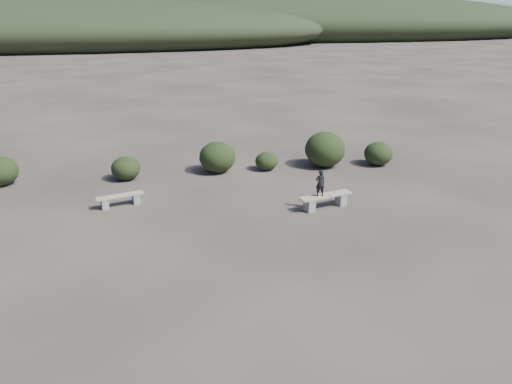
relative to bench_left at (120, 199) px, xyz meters
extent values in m
plane|color=#2C2722|center=(4.48, -5.88, -0.26)|extent=(1200.00, 1200.00, 0.00)
cube|color=slate|center=(-0.54, -0.17, -0.07)|extent=(0.32, 0.38, 0.38)
cube|color=slate|center=(0.54, 0.17, -0.07)|extent=(0.32, 0.38, 0.38)
cube|color=gray|center=(0.00, 0.00, 0.14)|extent=(1.72, 0.84, 0.05)
cube|color=slate|center=(6.57, -1.71, -0.03)|extent=(0.38, 0.45, 0.45)
cube|color=slate|center=(7.86, -1.33, -0.03)|extent=(0.38, 0.45, 0.45)
cube|color=gray|center=(7.22, -1.52, 0.22)|extent=(2.05, 0.96, 0.06)
imported|color=black|center=(6.96, -1.59, 0.72)|extent=(0.36, 0.25, 0.96)
ellipsoid|color=black|center=(0.03, 3.04, 0.23)|extent=(1.19, 1.19, 0.98)
ellipsoid|color=black|center=(3.90, 3.37, 0.41)|extent=(1.57, 1.57, 1.34)
ellipsoid|color=black|center=(6.06, 3.27, 0.14)|extent=(1.00, 1.00, 0.80)
ellipsoid|color=black|center=(8.74, 3.32, 0.53)|extent=(1.80, 1.80, 1.58)
ellipsoid|color=black|center=(11.20, 3.07, 0.28)|extent=(1.28, 1.28, 1.07)
ellipsoid|color=black|center=(-4.88, 3.26, 0.33)|extent=(1.38, 1.38, 1.17)
ellipsoid|color=black|center=(-20.52, 84.12, 2.44)|extent=(110.00, 40.00, 12.00)
ellipsoid|color=black|center=(39.48, 104.12, 2.89)|extent=(120.00, 44.00, 14.00)
ellipsoid|color=#323C31|center=(4.48, 154.12, 5.14)|extent=(190.00, 64.00, 24.00)
ellipsoid|color=slate|center=(74.48, 294.12, 9.64)|extent=(340.00, 110.00, 44.00)
ellipsoid|color=gray|center=(-25.52, 394.12, 12.34)|extent=(460.00, 140.00, 56.00)
camera|label=1|loc=(1.75, -17.36, 6.46)|focal=35.00mm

